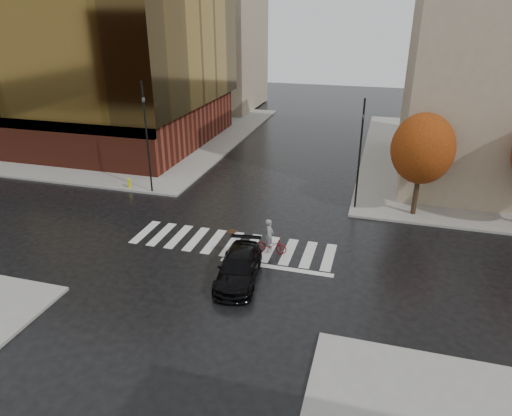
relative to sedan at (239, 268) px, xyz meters
The scene contains 12 objects.
ground 3.35m from the sedan, 117.51° to the left, with size 120.00×120.00×0.00m, color black.
sidewalk_nw 32.85m from the sedan, 133.28° to the left, with size 30.00×30.00×0.15m, color gray.
crosswalk 3.79m from the sedan, 113.95° to the left, with size 12.00×3.00×0.01m, color silver.
office_glass 32.36m from the sedan, 138.37° to the left, with size 27.00×19.00×16.00m.
building_nw_far 44.60m from the sedan, 113.69° to the left, with size 14.00×12.00×20.00m, color gray.
tree_ne_a 13.88m from the sedan, 50.54° to the left, with size 3.80×3.80×6.50m.
sedan is the anchor object (origin of this frame).
cyclist 3.17m from the sedan, 75.02° to the left, with size 1.76×0.69×1.98m.
traffic_light_nw 13.86m from the sedan, 136.12° to the left, with size 0.22×0.20×7.77m.
traffic_light_ne 11.88m from the sedan, 65.04° to the left, with size 0.16×0.19×7.18m.
fire_hydrant 14.87m from the sedan, 140.75° to the left, with size 0.25×0.25×0.71m.
manhole 5.35m from the sedan, 112.46° to the left, with size 0.64×0.64×0.01m, color #3F2916.
Camera 1 is at (7.60, -21.14, 12.35)m, focal length 32.00 mm.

